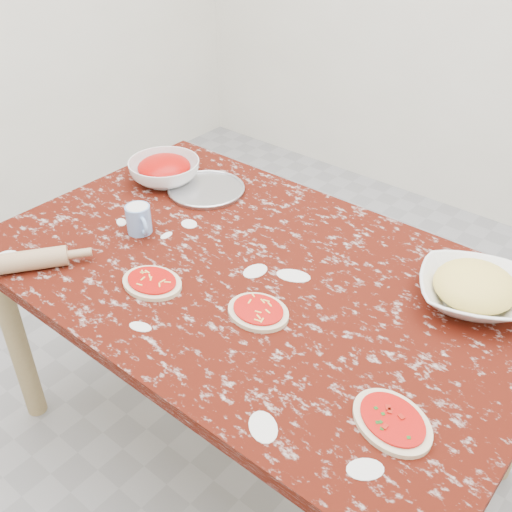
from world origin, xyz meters
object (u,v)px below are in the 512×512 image
object	(u,v)px
worktable	(256,293)
pizza_tray	(206,190)
cheese_bowl	(473,292)
rolling_pin	(14,263)
flour_mug	(139,219)
sauce_bowl	(165,171)

from	to	relation	value
worktable	pizza_tray	world-z (taller)	pizza_tray
cheese_bowl	rolling_pin	xyz separation A→B (m)	(-1.06, -0.69, -0.01)
rolling_pin	flour_mug	bearing A→B (deg)	72.06
sauce_bowl	flour_mug	size ratio (longest dim) A/B	2.25
sauce_bowl	cheese_bowl	world-z (taller)	sauce_bowl
worktable	sauce_bowl	distance (m)	0.65
worktable	cheese_bowl	size ratio (longest dim) A/B	5.59
pizza_tray	sauce_bowl	distance (m)	0.17
sauce_bowl	flour_mug	xyz separation A→B (m)	(0.19, -0.29, 0.01)
flour_mug	rolling_pin	bearing A→B (deg)	-107.94
worktable	pizza_tray	distance (m)	0.51
flour_mug	rolling_pin	distance (m)	0.38
sauce_bowl	pizza_tray	bearing A→B (deg)	12.79
cheese_bowl	flour_mug	bearing A→B (deg)	-160.81
sauce_bowl	worktable	bearing A→B (deg)	-19.41
cheese_bowl	rolling_pin	distance (m)	1.27
rolling_pin	worktable	bearing A→B (deg)	39.83
worktable	flour_mug	size ratio (longest dim) A/B	14.29
pizza_tray	flour_mug	bearing A→B (deg)	-86.08
sauce_bowl	rolling_pin	bearing A→B (deg)	-83.77
worktable	rolling_pin	world-z (taller)	rolling_pin
pizza_tray	sauce_bowl	bearing A→B (deg)	-167.21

